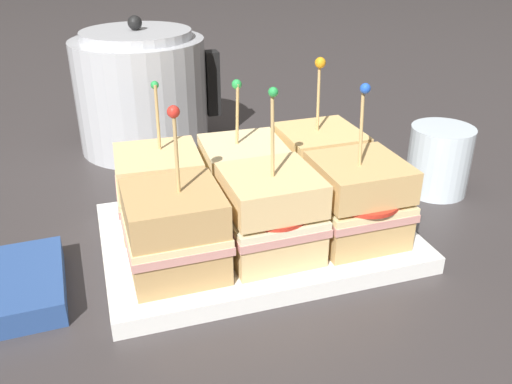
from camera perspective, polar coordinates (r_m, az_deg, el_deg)
The scene contains 10 objects.
ground_plane at distance 0.59m, azimuth 0.00°, elevation -5.44°, with size 6.00×6.00×0.00m, color #383333.
serving_platter at distance 0.58m, azimuth 0.00°, elevation -4.69°, with size 0.32×0.22×0.02m.
sandwich_front_left at distance 0.50m, azimuth -8.51°, elevation -4.10°, with size 0.09×0.09×0.16m.
sandwich_front_center at distance 0.52m, azimuth 1.39°, elevation -2.38°, with size 0.09×0.09×0.17m.
sandwich_front_right at distance 0.55m, azimuth 10.64°, elevation -0.89°, with size 0.09×0.09×0.16m.
sandwich_back_left at distance 0.58m, azimuth -10.10°, elevation 0.38°, with size 0.09×0.09×0.15m.
sandwich_back_center at distance 0.59m, azimuth -1.32°, elevation 1.53°, with size 0.09×0.09×0.15m.
sandwich_back_right at distance 0.62m, azimuth 6.65°, elevation 2.83°, with size 0.09×0.09×0.17m.
kettle_steel at distance 0.83m, azimuth -11.90°, elevation 10.29°, with size 0.21×0.19×0.19m.
drinking_glass at distance 0.72m, azimuth 18.69°, elevation 3.23°, with size 0.08×0.08×0.09m.
Camera 1 is at (-0.15, -0.47, 0.31)m, focal length 38.00 mm.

